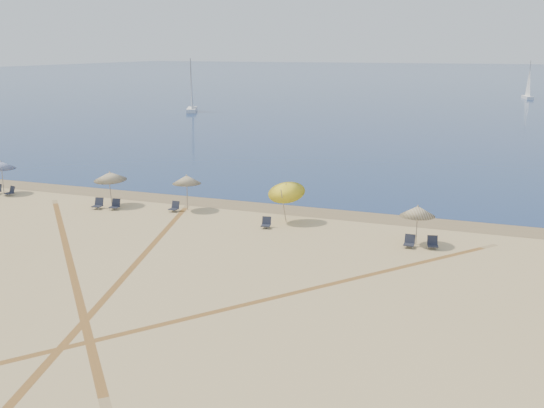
% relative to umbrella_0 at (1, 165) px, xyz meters
% --- Properties ---
extents(ground, '(160.00, 160.00, 0.00)m').
position_rel_umbrella_0_xyz_m(ground, '(21.52, -21.09, -2.10)').
color(ground, tan).
rests_on(ground, ground).
extents(ocean, '(500.00, 500.00, 0.00)m').
position_rel_umbrella_0_xyz_m(ocean, '(21.52, 203.91, -2.09)').
color(ocean, '#0C2151').
rests_on(ocean, ground).
extents(wet_sand, '(500.00, 500.00, 0.00)m').
position_rel_umbrella_0_xyz_m(wet_sand, '(21.52, 2.91, -2.10)').
color(wet_sand, olive).
rests_on(wet_sand, ground).
extents(umbrella_0, '(2.05, 2.05, 2.44)m').
position_rel_umbrella_0_xyz_m(umbrella_0, '(0.00, 0.00, 0.00)').
color(umbrella_0, gray).
rests_on(umbrella_0, ground).
extents(umbrella_1, '(2.20, 2.24, 2.39)m').
position_rel_umbrella_0_xyz_m(umbrella_1, '(9.58, -0.35, -0.08)').
color(umbrella_1, gray).
rests_on(umbrella_1, ground).
extents(umbrella_2, '(1.89, 1.89, 2.39)m').
position_rel_umbrella_0_xyz_m(umbrella_2, '(14.98, 0.39, -0.06)').
color(umbrella_2, gray).
rests_on(umbrella_2, ground).
extents(umbrella_3, '(2.28, 2.31, 2.82)m').
position_rel_umbrella_0_xyz_m(umbrella_3, '(22.09, -0.22, 0.00)').
color(umbrella_3, gray).
rests_on(umbrella_3, ground).
extents(umbrella_4, '(1.89, 1.89, 2.22)m').
position_rel_umbrella_0_xyz_m(umbrella_4, '(30.26, -2.02, -0.22)').
color(umbrella_4, gray).
rests_on(umbrella_4, ground).
extents(chair_1, '(0.73, 0.79, 0.66)m').
position_rel_umbrella_0_xyz_m(chair_1, '(0.95, -0.35, -1.81)').
color(chair_1, black).
rests_on(chair_1, ground).
extents(chair_2, '(0.66, 0.75, 0.71)m').
position_rel_umbrella_0_xyz_m(chair_2, '(9.24, -1.40, -1.79)').
color(chair_2, black).
rests_on(chair_2, ground).
extents(chair_3, '(0.66, 0.74, 0.69)m').
position_rel_umbrella_0_xyz_m(chair_3, '(10.42, -1.17, -1.80)').
color(chair_3, black).
rests_on(chair_3, ground).
extents(chair_4, '(0.58, 0.67, 0.66)m').
position_rel_umbrella_0_xyz_m(chair_4, '(14.37, -0.25, -1.81)').
color(chair_4, black).
rests_on(chair_4, ground).
extents(chair_5, '(0.64, 0.71, 0.65)m').
position_rel_umbrella_0_xyz_m(chair_5, '(21.41, -1.81, -1.82)').
color(chair_5, black).
rests_on(chair_5, ground).
extents(chair_6, '(0.56, 0.66, 0.67)m').
position_rel_umbrella_0_xyz_m(chair_6, '(29.99, -2.63, -1.81)').
color(chair_6, black).
rests_on(chair_6, ground).
extents(chair_7, '(0.67, 0.75, 0.66)m').
position_rel_umbrella_0_xyz_m(chair_7, '(31.18, -2.38, -1.81)').
color(chair_7, black).
rests_on(chair_7, ground).
extents(sailboat_0, '(3.72, 5.93, 8.68)m').
position_rel_umbrella_0_xyz_m(sailboat_0, '(-15.39, 59.37, 0.52)').
color(sailboat_0, white).
rests_on(sailboat_0, ocean).
extents(sailboat_1, '(2.44, 5.40, 7.79)m').
position_rel_umbrella_0_xyz_m(sailboat_1, '(37.21, 108.34, 0.26)').
color(sailboat_1, white).
rests_on(sailboat_1, ocean).
extents(tire_tracks, '(51.03, 41.05, 0.00)m').
position_rel_umbrella_0_xyz_m(tire_tracks, '(19.46, -11.86, -2.10)').
color(tire_tracks, tan).
rests_on(tire_tracks, ground).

